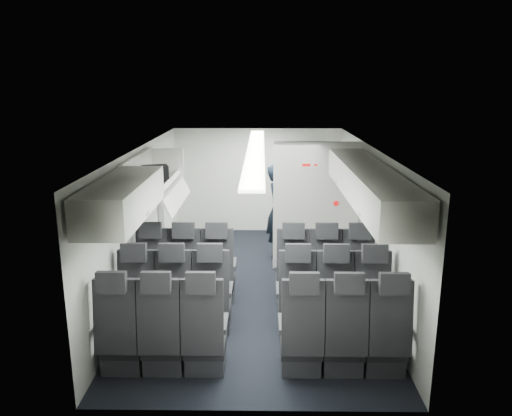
{
  "coord_description": "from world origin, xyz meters",
  "views": [
    {
      "loc": [
        0.09,
        -7.17,
        3.09
      ],
      "look_at": [
        0.0,
        0.4,
        1.15
      ],
      "focal_mm": 35.0,
      "sensor_mm": 36.0,
      "label": 1
    }
  ],
  "objects_px": {
    "galley_unit": "(304,189)",
    "boarding_door": "(166,202)",
    "flight_attendant": "(278,211)",
    "seat_row_rear": "(253,338)",
    "seat_row_mid": "(254,302)",
    "seat_row_front": "(255,275)",
    "carry_on_bag": "(155,173)"
  },
  "relations": [
    {
      "from": "seat_row_front",
      "to": "carry_on_bag",
      "type": "distance_m",
      "value": 2.04
    },
    {
      "from": "seat_row_front",
      "to": "seat_row_rear",
      "type": "height_order",
      "value": "same"
    },
    {
      "from": "carry_on_bag",
      "to": "seat_row_front",
      "type": "bearing_deg",
      "value": -31.8
    },
    {
      "from": "seat_row_rear",
      "to": "carry_on_bag",
      "type": "height_order",
      "value": "carry_on_bag"
    },
    {
      "from": "galley_unit",
      "to": "boarding_door",
      "type": "bearing_deg",
      "value": -155.72
    },
    {
      "from": "boarding_door",
      "to": "galley_unit",
      "type": "bearing_deg",
      "value": 24.28
    },
    {
      "from": "seat_row_rear",
      "to": "carry_on_bag",
      "type": "xyz_separation_m",
      "value": [
        -1.44,
        2.14,
        1.4
      ]
    },
    {
      "from": "flight_attendant",
      "to": "carry_on_bag",
      "type": "relative_size",
      "value": 4.5
    },
    {
      "from": "seat_row_mid",
      "to": "flight_attendant",
      "type": "relative_size",
      "value": 1.98
    },
    {
      "from": "flight_attendant",
      "to": "seat_row_front",
      "type": "bearing_deg",
      "value": 175.47
    },
    {
      "from": "seat_row_rear",
      "to": "boarding_door",
      "type": "relative_size",
      "value": 1.79
    },
    {
      "from": "galley_unit",
      "to": "carry_on_bag",
      "type": "height_order",
      "value": "carry_on_bag"
    },
    {
      "from": "galley_unit",
      "to": "flight_attendant",
      "type": "relative_size",
      "value": 1.13
    },
    {
      "from": "flight_attendant",
      "to": "seat_row_mid",
      "type": "bearing_deg",
      "value": 178.93
    },
    {
      "from": "seat_row_mid",
      "to": "galley_unit",
      "type": "bearing_deg",
      "value": 77.12
    },
    {
      "from": "seat_row_rear",
      "to": "flight_attendant",
      "type": "distance_m",
      "value": 3.79
    },
    {
      "from": "seat_row_front",
      "to": "seat_row_rear",
      "type": "xyz_separation_m",
      "value": [
        0.0,
        -1.8,
        0.0
      ]
    },
    {
      "from": "seat_row_front",
      "to": "flight_attendant",
      "type": "bearing_deg",
      "value": 78.91
    },
    {
      "from": "galley_unit",
      "to": "carry_on_bag",
      "type": "xyz_separation_m",
      "value": [
        -2.39,
        -2.91,
        0.85
      ]
    },
    {
      "from": "flight_attendant",
      "to": "seat_row_rear",
      "type": "bearing_deg",
      "value": -179.25
    },
    {
      "from": "seat_row_mid",
      "to": "galley_unit",
      "type": "height_order",
      "value": "galley_unit"
    },
    {
      "from": "seat_row_front",
      "to": "flight_attendant",
      "type": "relative_size",
      "value": 1.98
    },
    {
      "from": "seat_row_mid",
      "to": "flight_attendant",
      "type": "xyz_separation_m",
      "value": [
        0.38,
        2.84,
        0.44
      ]
    },
    {
      "from": "galley_unit",
      "to": "seat_row_rear",
      "type": "bearing_deg",
      "value": -100.65
    },
    {
      "from": "carry_on_bag",
      "to": "seat_row_rear",
      "type": "bearing_deg",
      "value": -74.5
    },
    {
      "from": "seat_row_mid",
      "to": "boarding_door",
      "type": "bearing_deg",
      "value": 118.77
    },
    {
      "from": "seat_row_front",
      "to": "boarding_door",
      "type": "relative_size",
      "value": 1.79
    },
    {
      "from": "flight_attendant",
      "to": "carry_on_bag",
      "type": "bearing_deg",
      "value": 137.86
    },
    {
      "from": "flight_attendant",
      "to": "carry_on_bag",
      "type": "distance_m",
      "value": 2.61
    },
    {
      "from": "seat_row_front",
      "to": "seat_row_mid",
      "type": "distance_m",
      "value": 0.9
    },
    {
      "from": "boarding_door",
      "to": "flight_attendant",
      "type": "relative_size",
      "value": 1.11
    },
    {
      "from": "seat_row_rear",
      "to": "galley_unit",
      "type": "height_order",
      "value": "galley_unit"
    }
  ]
}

